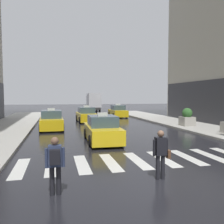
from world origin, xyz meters
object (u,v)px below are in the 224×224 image
at_px(pedestrian_with_handbag, 161,152).
at_px(planter_mid_block, 187,118).
at_px(taxi_third, 86,115).
at_px(taxi_lead, 102,130).
at_px(box_truck, 93,101).
at_px(pedestrian_with_backpack, 55,161).
at_px(taxi_fourth, 118,112).
at_px(taxi_second, 51,121).

bearing_deg(pedestrian_with_handbag, planter_mid_block, 55.76).
bearing_deg(planter_mid_block, taxi_third, 140.54).
bearing_deg(taxi_lead, planter_mid_block, 29.64).
height_order(box_truck, pedestrian_with_handbag, box_truck).
xyz_separation_m(box_truck, pedestrian_with_handbag, (-3.42, -37.00, -0.92)).
bearing_deg(pedestrian_with_backpack, taxi_lead, 69.57).
bearing_deg(planter_mid_block, taxi_fourth, 105.87).
bearing_deg(taxi_second, pedestrian_with_handbag, -74.06).
xyz_separation_m(taxi_second, pedestrian_with_handbag, (3.80, -13.30, 0.21)).
relative_size(taxi_fourth, pedestrian_with_backpack, 2.77).
bearing_deg(taxi_second, taxi_lead, -64.05).
distance_m(taxi_second, pedestrian_with_backpack, 13.86).
relative_size(taxi_third, pedestrian_with_handbag, 2.78).
bearing_deg(box_truck, pedestrian_with_backpack, -100.35).
distance_m(taxi_lead, pedestrian_with_handbag, 6.91).
bearing_deg(pedestrian_with_backpack, box_truck, 79.65).
xyz_separation_m(pedestrian_with_backpack, pedestrian_with_handbag, (3.44, 0.55, -0.04)).
bearing_deg(taxi_third, planter_mid_block, -39.46).
bearing_deg(taxi_second, planter_mid_block, -6.97).
bearing_deg(taxi_lead, taxi_third, 87.65).
xyz_separation_m(taxi_lead, pedestrian_with_handbag, (0.67, -6.88, 0.21)).
distance_m(taxi_fourth, planter_mid_block, 12.28).
height_order(taxi_lead, pedestrian_with_handbag, taxi_lead).
bearing_deg(pedestrian_with_backpack, pedestrian_with_handbag, 9.09).
relative_size(taxi_second, pedestrian_with_backpack, 2.78).
relative_size(box_truck, pedestrian_with_handbag, 4.63).
relative_size(taxi_fourth, box_truck, 0.60).
height_order(pedestrian_with_handbag, planter_mid_block, planter_mid_block).
bearing_deg(taxi_lead, pedestrian_with_backpack, -110.43).
xyz_separation_m(box_truck, pedestrian_with_backpack, (-6.86, -37.55, -0.88)).
distance_m(taxi_third, planter_mid_block, 10.69).
relative_size(taxi_second, taxi_fourth, 1.00).
bearing_deg(taxi_lead, pedestrian_with_handbag, -84.42).
xyz_separation_m(taxi_lead, pedestrian_with_backpack, (-2.77, -7.43, 0.25)).
relative_size(taxi_lead, taxi_third, 1.00).
distance_m(taxi_lead, taxi_third, 11.78).
height_order(taxi_lead, taxi_third, same).
xyz_separation_m(taxi_fourth, box_truck, (-1.29, 13.34, 1.13)).
height_order(taxi_lead, taxi_fourth, same).
relative_size(taxi_lead, pedestrian_with_handbag, 2.77).
bearing_deg(taxi_second, taxi_fourth, 50.63).
height_order(taxi_lead, pedestrian_with_backpack, taxi_lead).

